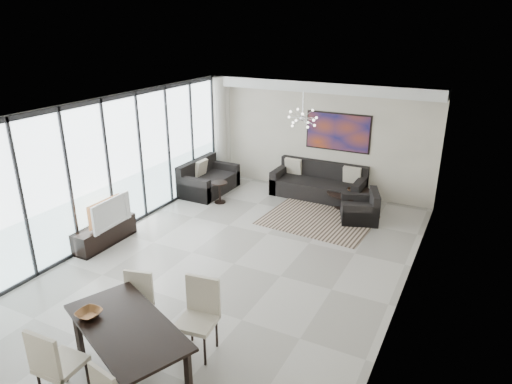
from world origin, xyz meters
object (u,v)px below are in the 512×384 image
Objects in this scene: sofa_main at (319,185)px; dining_table at (127,331)px; tv_console at (105,234)px; coffee_table at (349,198)px; television at (108,212)px.

dining_table is (0.05, -7.17, 0.40)m from sofa_main.
tv_console is 0.69× the size of dining_table.
coffee_table is at bearing -19.12° from sofa_main.
sofa_main is 1.13× the size of dining_table.
tv_console is (-2.96, -4.56, -0.07)m from sofa_main.
dining_table is (2.85, -2.61, -0.05)m from television.
dining_table is at bearing -41.03° from tv_console.
sofa_main is at bearing 160.88° from coffee_table.
sofa_main is at bearing 90.38° from dining_table.
sofa_main reaches higher than dining_table.
coffee_table is 6.93m from dining_table.
television reaches higher than coffee_table.
coffee_table is 0.54× the size of dining_table.
tv_console is at bearing 85.02° from television.
coffee_table is at bearing -43.07° from television.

